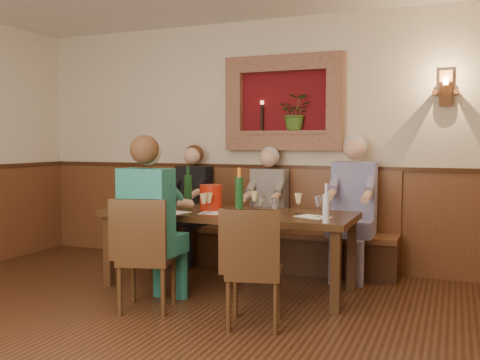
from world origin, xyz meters
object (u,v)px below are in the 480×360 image
at_px(chair_near_right, 254,292).
at_px(spittoon_bucket, 211,197).
at_px(dining_table, 228,219).
at_px(water_bottle, 326,207).
at_px(person_chair_front, 152,236).
at_px(bench, 261,238).
at_px(person_bench_left, 191,214).
at_px(wine_bottle_green_a, 239,194).
at_px(wine_bottle_green_b, 188,190).
at_px(chair_near_left, 147,278).
at_px(person_bench_mid, 267,220).
at_px(person_bench_right, 352,219).

height_order(chair_near_right, spittoon_bucket, spittoon_bucket).
xyz_separation_m(dining_table, water_bottle, (1.04, -0.38, 0.20)).
bearing_deg(water_bottle, dining_table, 159.94).
distance_m(person_chair_front, spittoon_bucket, 0.85).
bearing_deg(dining_table, bench, 90.00).
distance_m(person_bench_left, wine_bottle_green_a, 1.35).
distance_m(dining_table, bench, 1.01).
bearing_deg(wine_bottle_green_b, person_chair_front, -80.84).
xyz_separation_m(person_bench_left, water_bottle, (1.88, -1.22, 0.31)).
xyz_separation_m(spittoon_bucket, wine_bottle_green_a, (0.31, -0.04, 0.05)).
distance_m(person_chair_front, wine_bottle_green_a, 0.95).
relative_size(chair_near_right, person_bench_left, 0.67).
bearing_deg(wine_bottle_green_a, dining_table, 166.74).
bearing_deg(chair_near_left, person_chair_front, 77.12).
height_order(person_bench_left, wine_bottle_green_b, person_bench_left).
height_order(chair_near_left, chair_near_right, chair_near_left).
distance_m(chair_near_right, water_bottle, 0.92).
bearing_deg(water_bottle, person_bench_mid, 127.61).
bearing_deg(spittoon_bucket, chair_near_left, -101.24).
height_order(dining_table, chair_near_right, chair_near_right).
bearing_deg(person_bench_mid, dining_table, -96.62).
relative_size(person_chair_front, wine_bottle_green_b, 3.55).
relative_size(chair_near_left, chair_near_right, 1.03).
relative_size(person_bench_mid, wine_bottle_green_a, 3.22).
relative_size(person_bench_mid, spittoon_bucket, 5.49).
bearing_deg(chair_near_right, chair_near_left, 164.02).
distance_m(person_bench_right, person_chair_front, 2.14).
height_order(person_bench_left, person_bench_right, person_bench_right).
bearing_deg(person_chair_front, chair_near_left, -87.09).
distance_m(person_bench_left, person_bench_right, 1.88).
xyz_separation_m(chair_near_right, person_chair_front, (-0.98, 0.14, 0.34)).
bearing_deg(bench, spittoon_bucket, -101.57).
relative_size(chair_near_left, wine_bottle_green_a, 2.26).
relative_size(wine_bottle_green_a, water_bottle, 1.29).
relative_size(bench, chair_near_left, 3.14).
bearing_deg(chair_near_right, bench, 94.29).
xyz_separation_m(dining_table, wine_bottle_green_b, (-0.53, 0.18, 0.25)).
height_order(spittoon_bucket, water_bottle, water_bottle).
bearing_deg(dining_table, water_bottle, -20.06).
distance_m(chair_near_right, spittoon_bucket, 1.37).
height_order(chair_near_right, person_chair_front, person_chair_front).
height_order(dining_table, spittoon_bucket, spittoon_bucket).
relative_size(person_bench_left, wine_bottle_green_b, 3.33).
relative_size(chair_near_left, person_bench_right, 0.64).
relative_size(spittoon_bucket, wine_bottle_green_a, 0.59).
relative_size(dining_table, person_bench_right, 1.61).
bearing_deg(person_chair_front, dining_table, 64.29).
relative_size(spittoon_bucket, wine_bottle_green_b, 0.60).
bearing_deg(water_bottle, wine_bottle_green_a, 159.06).
height_order(chair_near_left, person_bench_right, person_bench_right).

